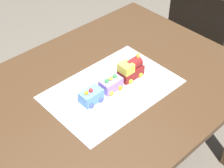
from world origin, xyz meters
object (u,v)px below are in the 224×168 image
at_px(dining_table, 105,104).
at_px(cake_locomotive, 131,69).
at_px(chair, 200,39).
at_px(cake_car_gondola_sky_blue, 91,96).
at_px(cake_car_caboose_lavender, 111,84).

distance_m(dining_table, cake_locomotive, 0.21).
height_order(chair, cake_locomotive, same).
distance_m(chair, cake_car_gondola_sky_blue, 1.19).
xyz_separation_m(cake_locomotive, cake_car_gondola_sky_blue, (0.25, 0.00, -0.02)).
distance_m(cake_car_caboose_lavender, cake_car_gondola_sky_blue, 0.12).
bearing_deg(cake_car_gondola_sky_blue, cake_locomotive, -180.00).
height_order(cake_car_caboose_lavender, cake_car_gondola_sky_blue, same).
distance_m(dining_table, cake_car_gondola_sky_blue, 0.18).
bearing_deg(cake_car_caboose_lavender, chair, -169.78).
bearing_deg(cake_car_caboose_lavender, dining_table, -67.59).
bearing_deg(cake_car_gondola_sky_blue, chair, -170.83).
height_order(dining_table, cake_car_caboose_lavender, cake_car_caboose_lavender).
height_order(chair, cake_car_gondola_sky_blue, chair).
relative_size(dining_table, cake_car_caboose_lavender, 14.00).
xyz_separation_m(dining_table, chair, (-1.03, -0.16, -0.16)).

